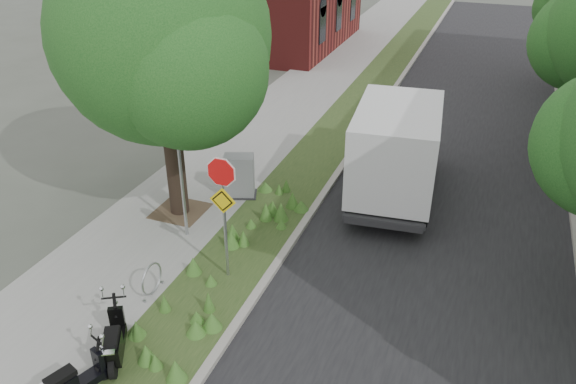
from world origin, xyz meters
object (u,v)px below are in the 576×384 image
(box_truck, at_px, (397,145))
(utility_cabinet, at_px, (239,177))
(scooter_near, at_px, (114,346))
(sign_assembly, at_px, (223,194))

(box_truck, xyz_separation_m, utility_cabinet, (-4.23, -1.86, -0.90))
(scooter_near, bearing_deg, utility_cabinet, 94.86)
(scooter_near, bearing_deg, box_truck, 67.48)
(sign_assembly, xyz_separation_m, scooter_near, (-0.81, -3.24, -1.83))
(box_truck, bearing_deg, sign_assembly, -117.03)
(sign_assembly, relative_size, utility_cabinet, 2.49)
(box_truck, bearing_deg, scooter_near, -112.52)
(sign_assembly, relative_size, scooter_near, 2.19)
(scooter_near, xyz_separation_m, box_truck, (3.64, 8.77, 1.14))
(sign_assembly, relative_size, box_truck, 0.56)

